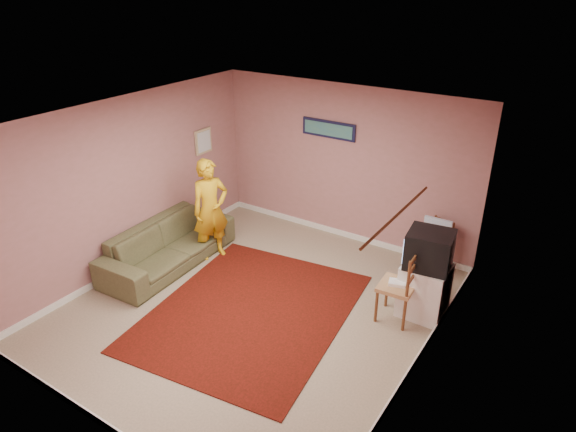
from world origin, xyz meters
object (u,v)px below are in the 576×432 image
Objects in this scene: sofa at (168,245)px; person at (211,209)px; crt_tv at (429,250)px; chair_b at (398,278)px; chair_a at (436,242)px; tv_cabinet at (424,290)px.

person is (0.40, 0.57, 0.48)m from sofa.
crt_tv is 1.13× the size of chair_b.
chair_b is at bearing -82.90° from sofa.
sofa is at bearing 169.46° from person.
crt_tv reaches higher than chair_a.
crt_tv is (-0.01, -0.00, 0.61)m from tv_cabinet.
crt_tv is 0.53m from chair_b.
chair_a reaches higher than sofa.
sofa is (-3.51, -2.01, -0.18)m from chair_a.
chair_a is (-0.24, 1.11, 0.15)m from tv_cabinet.
sofa is (-3.74, -0.90, -0.64)m from crt_tv.
person reaches higher than chair_b.
tv_cabinet is 1.33× the size of chair_b.
crt_tv is at bearing -79.31° from sofa.
chair_a is 0.21× the size of sofa.
chair_a is at bearing -40.93° from person.
chair_b is at bearing -139.62° from crt_tv.
tv_cabinet is 3.40m from person.
chair_b is at bearing -132.87° from tv_cabinet.
sofa is (-3.75, -0.90, -0.04)m from tv_cabinet.
tv_cabinet is 1.53× the size of chair_a.
tv_cabinet is at bearing 133.66° from chair_b.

